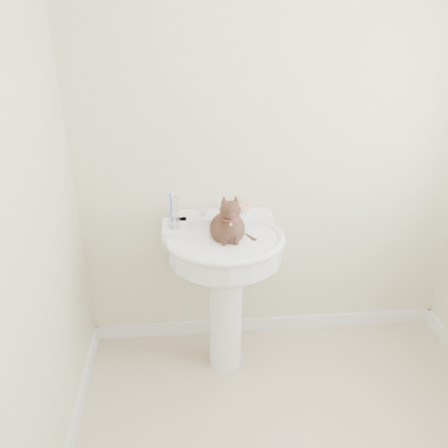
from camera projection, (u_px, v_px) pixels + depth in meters
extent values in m
cube|color=white|center=(267.00, 324.00, 3.09)|extent=(2.20, 0.02, 0.09)
cylinder|color=white|center=(225.00, 317.00, 2.68)|extent=(0.19, 0.19, 0.67)
cylinder|color=white|center=(225.00, 249.00, 2.48)|extent=(0.59, 0.59, 0.13)
ellipsoid|color=white|center=(225.00, 259.00, 2.51)|extent=(0.55, 0.48, 0.21)
torus|color=white|center=(225.00, 239.00, 2.46)|extent=(0.63, 0.63, 0.04)
cube|color=white|center=(222.00, 219.00, 2.64)|extent=(0.56, 0.15, 0.06)
cube|color=white|center=(175.00, 230.00, 2.51)|extent=(0.13, 0.20, 0.06)
cylinder|color=silver|center=(223.00, 213.00, 2.58)|extent=(0.05, 0.05, 0.05)
cylinder|color=silver|center=(224.00, 212.00, 2.52)|extent=(0.04, 0.04, 0.14)
sphere|color=white|center=(202.00, 209.00, 2.58)|extent=(0.06, 0.06, 0.06)
sphere|color=white|center=(242.00, 207.00, 2.59)|extent=(0.06, 0.06, 0.06)
cube|color=orange|center=(240.00, 207.00, 2.67)|extent=(0.10, 0.07, 0.03)
cylinder|color=silver|center=(174.00, 227.00, 2.47)|extent=(0.07, 0.07, 0.01)
cylinder|color=white|center=(174.00, 219.00, 2.45)|extent=(0.06, 0.06, 0.09)
cylinder|color=blue|center=(171.00, 210.00, 2.43)|extent=(0.01, 0.01, 0.17)
cylinder|color=white|center=(173.00, 210.00, 2.43)|extent=(0.01, 0.01, 0.17)
cylinder|color=pink|center=(176.00, 210.00, 2.43)|extent=(0.01, 0.01, 0.17)
ellipsoid|color=brown|center=(228.00, 228.00, 2.45)|extent=(0.18, 0.21, 0.17)
ellipsoid|color=brown|center=(229.00, 226.00, 2.36)|extent=(0.12, 0.11, 0.15)
ellipsoid|color=brown|center=(230.00, 210.00, 2.29)|extent=(0.10, 0.09, 0.09)
cone|color=brown|center=(223.00, 200.00, 2.29)|extent=(0.04, 0.04, 0.04)
cone|color=brown|center=(235.00, 199.00, 2.29)|extent=(0.04, 0.04, 0.04)
cylinder|color=brown|center=(245.00, 236.00, 2.50)|extent=(0.03, 0.03, 0.19)
torus|color=maroon|center=(229.00, 218.00, 2.32)|extent=(0.09, 0.09, 0.01)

